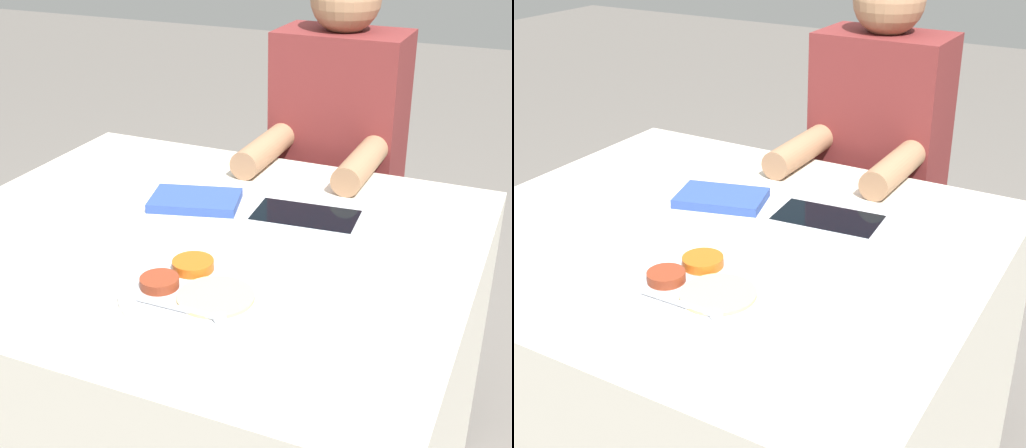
% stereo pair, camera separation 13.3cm
% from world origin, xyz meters
% --- Properties ---
extents(dining_table, '(1.08, 0.95, 0.77)m').
position_xyz_m(dining_table, '(0.00, 0.00, 0.39)').
color(dining_table, beige).
rests_on(dining_table, ground_plane).
extents(thali_tray, '(0.26, 0.26, 0.03)m').
position_xyz_m(thali_tray, '(0.10, -0.20, 0.78)').
color(thali_tray, '#B7BABF').
rests_on(thali_tray, dining_table).
extents(red_notebook, '(0.22, 0.17, 0.02)m').
position_xyz_m(red_notebook, '(-0.08, 0.13, 0.78)').
color(red_notebook, silver).
rests_on(red_notebook, dining_table).
extents(tablet_device, '(0.25, 0.15, 0.01)m').
position_xyz_m(tablet_device, '(0.17, 0.16, 0.78)').
color(tablet_device, '#B7B7BC').
rests_on(tablet_device, dining_table).
extents(person_diner, '(0.33, 0.46, 1.24)m').
position_xyz_m(person_diner, '(0.08, 0.64, 0.59)').
color(person_diner, black).
rests_on(person_diner, ground_plane).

